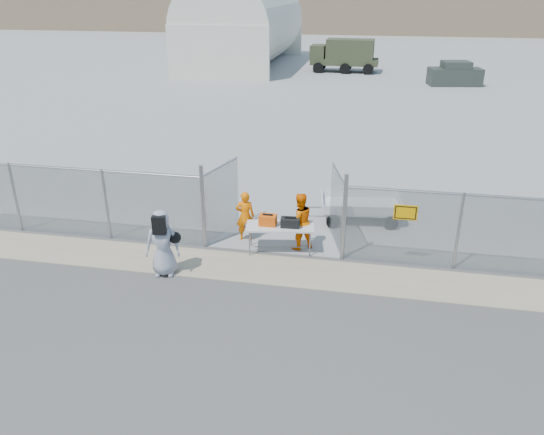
% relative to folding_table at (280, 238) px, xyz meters
% --- Properties ---
extents(ground, '(160.00, 160.00, 0.00)m').
position_rel_folding_table_xyz_m(ground, '(-0.20, -2.14, -0.41)').
color(ground, '#413F3F').
extents(tarmac_inside, '(160.00, 80.00, 0.01)m').
position_rel_folding_table_xyz_m(tarmac_inside, '(-0.20, 39.86, -0.40)').
color(tarmac_inside, gray).
rests_on(tarmac_inside, ground).
extents(dirt_strip, '(44.00, 1.60, 0.01)m').
position_rel_folding_table_xyz_m(dirt_strip, '(-0.20, -1.14, -0.40)').
color(dirt_strip, tan).
rests_on(dirt_strip, ground).
extents(distant_hills, '(140.00, 6.00, 9.00)m').
position_rel_folding_table_xyz_m(distant_hills, '(4.80, 75.86, 4.09)').
color(distant_hills, '#7F684F').
rests_on(distant_hills, ground).
extents(chain_link_fence, '(40.00, 0.20, 2.20)m').
position_rel_folding_table_xyz_m(chain_link_fence, '(-0.20, -0.14, 0.69)').
color(chain_link_fence, gray).
rests_on(chain_link_fence, ground).
extents(quonset_hangar, '(9.00, 18.00, 8.00)m').
position_rel_folding_table_xyz_m(quonset_hangar, '(-10.20, 37.86, 3.59)').
color(quonset_hangar, beige).
rests_on(quonset_hangar, ground).
extents(folding_table, '(2.01, 1.10, 0.81)m').
position_rel_folding_table_xyz_m(folding_table, '(0.00, 0.00, 0.00)').
color(folding_table, silver).
rests_on(folding_table, ground).
extents(orange_bag, '(0.48, 0.32, 0.30)m').
position_rel_folding_table_xyz_m(orange_bag, '(-0.35, -0.03, 0.56)').
color(orange_bag, '#EF550C').
rests_on(orange_bag, folding_table).
extents(black_duffel, '(0.55, 0.35, 0.26)m').
position_rel_folding_table_xyz_m(black_duffel, '(0.30, -0.02, 0.53)').
color(black_duffel, black).
rests_on(black_duffel, folding_table).
extents(security_worker_left, '(0.61, 0.45, 1.54)m').
position_rel_folding_table_xyz_m(security_worker_left, '(-1.15, 0.56, 0.36)').
color(security_worker_left, '#FC6D01').
rests_on(security_worker_left, ground).
extents(security_worker_right, '(1.04, 0.98, 1.70)m').
position_rel_folding_table_xyz_m(security_worker_right, '(0.51, 0.31, 0.45)').
color(security_worker_right, '#FC6D01').
rests_on(security_worker_right, ground).
extents(visitor, '(0.98, 0.74, 1.82)m').
position_rel_folding_table_xyz_m(visitor, '(-2.77, -1.87, 0.51)').
color(visitor, '#9093A1').
rests_on(visitor, ground).
extents(utility_trailer, '(3.48, 2.09, 0.80)m').
position_rel_folding_table_xyz_m(utility_trailer, '(2.18, 2.70, -0.01)').
color(utility_trailer, silver).
rests_on(utility_trailer, ground).
extents(military_truck, '(5.90, 2.33, 2.79)m').
position_rel_folding_table_xyz_m(military_truck, '(-0.50, 35.04, 0.99)').
color(military_truck, '#363B25').
rests_on(military_truck, ground).
extents(parked_vehicle_near, '(4.11, 2.36, 1.75)m').
position_rel_folding_table_xyz_m(parked_vehicle_near, '(8.23, 29.76, 0.47)').
color(parked_vehicle_near, '#2E342F').
rests_on(parked_vehicle_near, ground).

